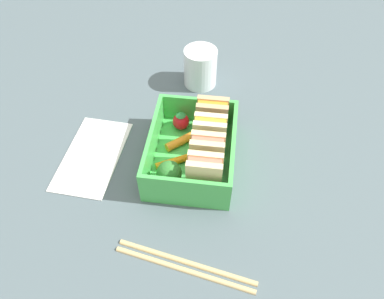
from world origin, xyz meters
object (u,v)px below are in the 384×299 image
at_px(carrot_stick_left, 181,141).
at_px(sandwich_center_right, 204,174).
at_px(sandwich_left, 212,117).
at_px(carrot_stick_far_left, 172,162).
at_px(drinking_glass, 200,67).
at_px(strawberry_far_left, 181,121).
at_px(folded_napkin, 93,155).
at_px(broccoli_floret, 169,173).
at_px(chopstick_pair, 185,265).
at_px(sandwich_center_left, 210,134).
at_px(sandwich_center, 207,153).

bearing_deg(carrot_stick_left, sandwich_center_right, 29.88).
distance_m(sandwich_left, carrot_stick_far_left, 0.10).
bearing_deg(drinking_glass, strawberry_far_left, -7.08).
bearing_deg(folded_napkin, broccoli_floret, 71.09).
bearing_deg(chopstick_pair, sandwich_center_right, 174.48).
xyz_separation_m(sandwich_center_right, strawberry_far_left, (-0.11, -0.05, -0.02)).
bearing_deg(sandwich_left, sandwich_center_left, 0.00).
bearing_deg(folded_napkin, strawberry_far_left, 117.56).
bearing_deg(chopstick_pair, carrot_stick_far_left, -164.73).
bearing_deg(sandwich_left, folded_napkin, -69.98).
relative_size(sandwich_left, sandwich_center, 1.00).
bearing_deg(sandwich_left, carrot_stick_far_left, -34.61).
bearing_deg(folded_napkin, drinking_glass, 143.64).
xyz_separation_m(carrot_stick_far_left, folded_napkin, (-0.01, -0.13, -0.02)).
bearing_deg(carrot_stick_left, sandwich_center, 47.64).
bearing_deg(broccoli_floret, chopstick_pair, 18.40).
bearing_deg(broccoli_floret, strawberry_far_left, -179.81).
distance_m(strawberry_far_left, carrot_stick_far_left, 0.08).
bearing_deg(sandwich_center_left, sandwich_left, 180.00).
xyz_separation_m(sandwich_center_left, strawberry_far_left, (-0.04, -0.05, -0.02)).
distance_m(drinking_glass, folded_napkin, 0.25).
relative_size(sandwich_center, drinking_glass, 0.90).
bearing_deg(carrot_stick_left, sandwich_center_left, 85.24).
height_order(carrot_stick_left, carrot_stick_far_left, carrot_stick_left).
xyz_separation_m(carrot_stick_left, carrot_stick_far_left, (0.04, -0.01, -0.00)).
height_order(chopstick_pair, drinking_glass, drinking_glass).
xyz_separation_m(broccoli_floret, drinking_glass, (-0.25, 0.02, -0.00)).
distance_m(sandwich_center, strawberry_far_left, 0.09).
height_order(carrot_stick_far_left, broccoli_floret, broccoli_floret).
relative_size(sandwich_left, carrot_stick_far_left, 1.27).
distance_m(sandwich_left, chopstick_pair, 0.23).
height_order(carrot_stick_left, folded_napkin, carrot_stick_left).
bearing_deg(sandwich_center_right, drinking_glass, -172.23).
bearing_deg(sandwich_center, folded_napkin, -92.65).
bearing_deg(folded_napkin, carrot_stick_far_left, 85.65).
bearing_deg(sandwich_left, sandwich_center_right, 0.00).
xyz_separation_m(strawberry_far_left, folded_napkin, (0.07, -0.13, -0.02)).
height_order(strawberry_far_left, broccoli_floret, broccoli_floret).
xyz_separation_m(strawberry_far_left, drinking_glass, (-0.13, 0.02, 0.01)).
bearing_deg(chopstick_pair, sandwich_left, 177.19).
relative_size(carrot_stick_left, folded_napkin, 0.33).
height_order(sandwich_center_left, sandwich_center, same).
bearing_deg(sandwich_center, sandwich_left, 180.00).
bearing_deg(chopstick_pair, folded_napkin, -133.38).
bearing_deg(carrot_stick_far_left, chopstick_pair, 15.27).
xyz_separation_m(sandwich_center_right, drinking_glass, (-0.25, -0.03, -0.01)).
bearing_deg(folded_napkin, sandwich_left, 110.02).
relative_size(sandwich_center_right, carrot_stick_left, 1.23).
bearing_deg(broccoli_floret, sandwich_left, 155.95).
xyz_separation_m(broccoli_floret, folded_napkin, (-0.05, -0.13, -0.03)).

